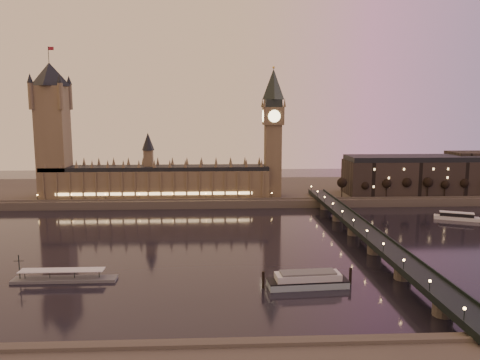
% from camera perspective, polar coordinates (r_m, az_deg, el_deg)
% --- Properties ---
extents(ground, '(700.00, 700.00, 0.00)m').
position_cam_1_polar(ground, '(265.44, -4.72, -7.99)').
color(ground, black).
rests_on(ground, ground).
extents(far_embankment, '(560.00, 130.00, 6.00)m').
position_cam_1_polar(far_embankment, '(426.13, 0.06, -1.32)').
color(far_embankment, '#423D35').
rests_on(far_embankment, ground).
extents(palace_of_westminster, '(180.00, 26.62, 52.00)m').
position_cam_1_polar(palace_of_westminster, '(382.50, -10.16, 0.27)').
color(palace_of_westminster, brown).
rests_on(palace_of_westminster, ground).
extents(victoria_tower, '(31.68, 31.68, 118.00)m').
position_cam_1_polar(victoria_tower, '(397.38, -21.90, 6.49)').
color(victoria_tower, brown).
rests_on(victoria_tower, ground).
extents(big_ben, '(17.68, 17.68, 104.00)m').
position_cam_1_polar(big_ben, '(378.35, 4.05, 6.72)').
color(big_ben, brown).
rests_on(big_ben, ground).
extents(westminster_bridge, '(13.20, 260.00, 15.30)m').
position_cam_1_polar(westminster_bridge, '(276.26, 14.75, -6.40)').
color(westminster_bridge, black).
rests_on(westminster_bridge, ground).
extents(city_block, '(155.00, 45.00, 34.00)m').
position_cam_1_polar(city_block, '(430.99, 22.78, 0.72)').
color(city_block, black).
rests_on(city_block, ground).
extents(bare_tree_0, '(6.85, 6.85, 13.93)m').
position_cam_1_polar(bare_tree_0, '(381.76, 12.62, -0.62)').
color(bare_tree_0, black).
rests_on(bare_tree_0, ground).
extents(bare_tree_1, '(6.85, 6.85, 13.93)m').
position_cam_1_polar(bare_tree_1, '(386.44, 14.98, -0.59)').
color(bare_tree_1, black).
rests_on(bare_tree_1, ground).
extents(bare_tree_2, '(6.85, 6.85, 13.93)m').
position_cam_1_polar(bare_tree_2, '(391.77, 17.27, -0.57)').
color(bare_tree_2, black).
rests_on(bare_tree_2, ground).
extents(bare_tree_3, '(6.85, 6.85, 13.93)m').
position_cam_1_polar(bare_tree_3, '(397.70, 19.51, -0.54)').
color(bare_tree_3, black).
rests_on(bare_tree_3, ground).
extents(bare_tree_4, '(6.85, 6.85, 13.93)m').
position_cam_1_polar(bare_tree_4, '(404.22, 21.67, -0.52)').
color(bare_tree_4, black).
rests_on(bare_tree_4, ground).
extents(bare_tree_5, '(6.85, 6.85, 13.93)m').
position_cam_1_polar(bare_tree_5, '(411.30, 23.76, -0.49)').
color(bare_tree_5, black).
rests_on(bare_tree_5, ground).
extents(bare_tree_6, '(6.85, 6.85, 13.93)m').
position_cam_1_polar(bare_tree_6, '(418.91, 25.78, -0.47)').
color(bare_tree_6, black).
rests_on(bare_tree_6, ground).
extents(cruise_boat_b, '(29.49, 18.46, 5.36)m').
position_cam_1_polar(cruise_boat_b, '(358.68, 24.89, -4.05)').
color(cruise_boat_b, silver).
rests_on(cruise_boat_b, ground).
extents(moored_barge, '(39.55, 12.13, 7.27)m').
position_cam_1_polar(moored_barge, '(206.67, 8.26, -11.97)').
color(moored_barge, '#8DA7B4').
rests_on(moored_barge, ground).
extents(pontoon_pier, '(45.47, 7.58, 12.13)m').
position_cam_1_polar(pontoon_pier, '(226.04, -20.64, -11.11)').
color(pontoon_pier, '#595B5E').
rests_on(pontoon_pier, ground).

